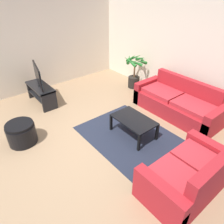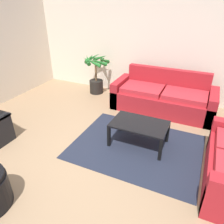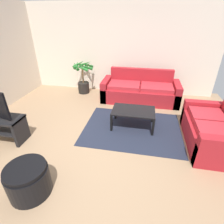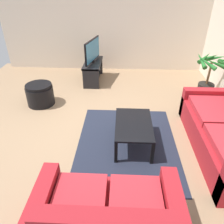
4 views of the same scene
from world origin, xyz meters
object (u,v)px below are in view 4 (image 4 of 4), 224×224
tv (92,51)px  coffee_table (134,126)px  potted_palm (208,78)px  ottoman (40,94)px  tv_stand (93,69)px  couch_loveseat (107,220)px

tv → coffee_table: (2.69, 1.00, -0.47)m
potted_palm → ottoman: bearing=-82.8°
tv_stand → ottoman: tv_stand is taller
couch_loveseat → potted_palm: bearing=148.5°
tv_stand → ottoman: bearing=-37.1°
couch_loveseat → tv_stand: 4.36m
potted_palm → ottoman: size_ratio=1.78×
coffee_table → couch_loveseat: bearing=-11.7°
tv → potted_palm: (0.89, 2.76, -0.35)m
couch_loveseat → tv: bearing=-171.2°
tv_stand → ottoman: (1.37, -1.04, -0.11)m
tv_stand → potted_palm: bearing=72.1°
ottoman → tv: bearing=142.8°
coffee_table → potted_palm: 2.52m
tv → couch_loveseat: bearing=8.8°
tv_stand → potted_palm: 2.91m
coffee_table → potted_palm: potted_palm is taller
couch_loveseat → ottoman: bearing=-149.9°
coffee_table → ottoman: bearing=-122.9°
tv → potted_palm: bearing=72.1°
tv_stand → potted_palm: potted_palm is taller
tv → coffee_table: tv is taller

